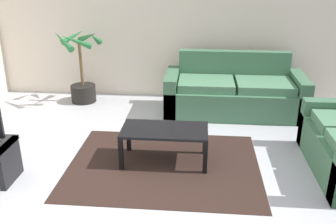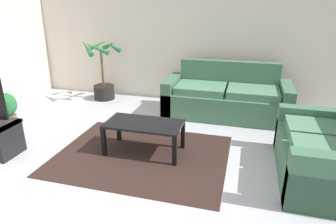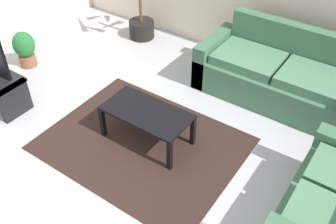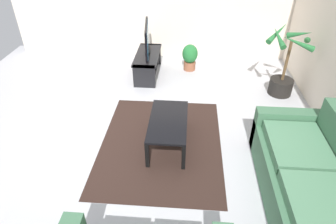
{
  "view_description": "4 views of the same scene",
  "coord_description": "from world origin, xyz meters",
  "views": [
    {
      "loc": [
        0.5,
        -3.23,
        2.2
      ],
      "look_at": [
        0.15,
        0.72,
        0.6
      ],
      "focal_mm": 39.77,
      "sensor_mm": 36.0,
      "label": 1
    },
    {
      "loc": [
        1.34,
        -2.63,
        1.9
      ],
      "look_at": [
        0.47,
        0.53,
        0.64
      ],
      "focal_mm": 31.17,
      "sensor_mm": 36.0,
      "label": 2
    },
    {
      "loc": [
        2.15,
        -1.88,
        3.1
      ],
      "look_at": [
        0.4,
        0.65,
        0.54
      ],
      "focal_mm": 40.55,
      "sensor_mm": 36.0,
      "label": 3
    },
    {
      "loc": [
        3.33,
        0.88,
        2.77
      ],
      "look_at": [
        0.1,
        0.63,
        0.54
      ],
      "focal_mm": 31.48,
      "sensor_mm": 36.0,
      "label": 4
    }
  ],
  "objects": [
    {
      "name": "potted_palm",
      "position": [
        -1.44,
        2.54,
        0.45
      ],
      "size": [
        0.75,
        0.76,
        1.21
      ],
      "color": "black",
      "rests_on": "ground"
    },
    {
      "name": "potted_plant_small",
      "position": [
        -2.3,
        0.9,
        0.29
      ],
      "size": [
        0.32,
        0.32,
        0.54
      ],
      "color": "brown",
      "rests_on": "ground"
    },
    {
      "name": "area_rug",
      "position": [
        0.12,
        0.54,
        0.0
      ],
      "size": [
        2.2,
        1.7,
        0.01
      ],
      "primitive_type": "cube",
      "color": "black",
      "rests_on": "ground"
    },
    {
      "name": "tv",
      "position": [
        -2.01,
        0.07,
        0.75
      ],
      "size": [
        0.97,
        0.15,
        0.59
      ],
      "color": "black",
      "rests_on": "tv_stand"
    },
    {
      "name": "coffee_table",
      "position": [
        0.12,
        0.64,
        0.36
      ],
      "size": [
        0.99,
        0.51,
        0.42
      ],
      "color": "black",
      "rests_on": "ground"
    },
    {
      "name": "ground_plane",
      "position": [
        0.0,
        0.0,
        0.0
      ],
      "size": [
        6.6,
        6.6,
        0.0
      ],
      "primitive_type": "plane",
      "color": "#B2B2B7"
    },
    {
      "name": "couch_main",
      "position": [
        1.04,
        2.28,
        0.3
      ],
      "size": [
        2.11,
        0.9,
        0.9
      ],
      "color": "#3F6B4C",
      "rests_on": "ground"
    },
    {
      "name": "tv_stand",
      "position": [
        -2.0,
        0.07,
        0.29
      ],
      "size": [
        1.1,
        0.45,
        0.44
      ],
      "color": "black",
      "rests_on": "ground"
    }
  ]
}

